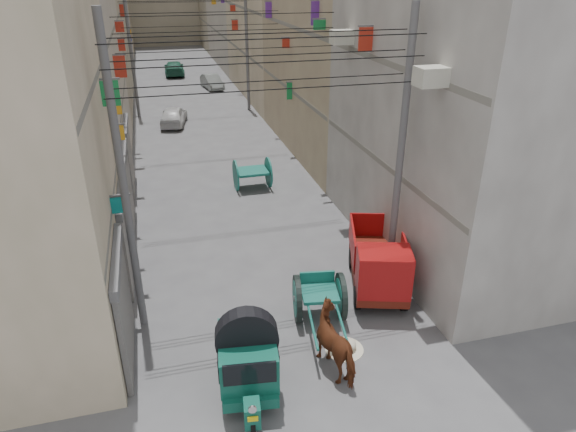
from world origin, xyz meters
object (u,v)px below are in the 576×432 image
object	(u,v)px
distant_car_grey	(212,82)
tonga_cart	(319,297)
second_cart	(252,173)
feed_sack	(344,345)
distant_car_white	(174,116)
horse	(339,342)
mini_truck	(379,268)
auto_rickshaw	(248,357)
distant_car_green	(174,68)

from	to	relation	value
distant_car_grey	tonga_cart	bearing A→B (deg)	-100.66
second_cart	feed_sack	world-z (taller)	second_cart
distant_car_white	distant_car_grey	distance (m)	10.46
horse	distant_car_grey	size ratio (longest dim) A/B	0.54
tonga_cart	mini_truck	distance (m)	2.12
mini_truck	distant_car_white	xyz separation A→B (m)	(-4.62, 19.86, -0.31)
feed_sack	horse	world-z (taller)	horse
second_cart	distant_car_grey	world-z (taller)	second_cart
tonga_cart	distant_car_grey	xyz separation A→B (m)	(0.99, 30.31, -0.13)
tonga_cart	auto_rickshaw	bearing A→B (deg)	-127.65
tonga_cart	distant_car_white	size ratio (longest dim) A/B	0.88
mini_truck	distant_car_white	world-z (taller)	mini_truck
auto_rickshaw	mini_truck	distance (m)	5.25
auto_rickshaw	distant_car_green	xyz separation A→B (m)	(0.87, 39.07, -0.40)
auto_rickshaw	tonga_cart	size ratio (longest dim) A/B	0.83
feed_sack	auto_rickshaw	bearing A→B (deg)	-163.41
distant_car_white	horse	bearing A→B (deg)	107.02
auto_rickshaw	distant_car_green	world-z (taller)	auto_rickshaw
auto_rickshaw	distant_car_white	size ratio (longest dim) A/B	0.73
auto_rickshaw	distant_car_grey	world-z (taller)	auto_rickshaw
distant_car_white	tonga_cart	bearing A→B (deg)	108.08
second_cart	distant_car_grey	bearing A→B (deg)	87.02
tonga_cart	distant_car_grey	size ratio (longest dim) A/B	0.92
tonga_cart	second_cart	size ratio (longest dim) A/B	1.97
feed_sack	distant_car_grey	size ratio (longest dim) A/B	0.19
feed_sack	mini_truck	bearing A→B (deg)	48.88
auto_rickshaw	tonga_cart	world-z (taller)	auto_rickshaw
feed_sack	distant_car_white	distance (m)	22.11
horse	distant_car_grey	distance (m)	32.32
tonga_cart	distant_car_green	xyz separation A→B (m)	(-1.51, 36.85, -0.07)
horse	distant_car_grey	bearing A→B (deg)	-106.31
distant_car_white	distant_car_green	bearing A→B (deg)	-82.95
auto_rickshaw	horse	bearing A→B (deg)	13.03
tonga_cart	horse	xyz separation A→B (m)	(-0.17, -1.99, 0.08)
mini_truck	distant_car_green	distance (m)	36.40
auto_rickshaw	distant_car_grey	bearing A→B (deg)	91.28
mini_truck	distant_car_grey	xyz separation A→B (m)	(-1.03, 29.68, -0.36)
auto_rickshaw	distant_car_white	bearing A→B (deg)	97.75
auto_rickshaw	second_cart	bearing A→B (deg)	85.42
mini_truck	distant_car_white	distance (m)	20.39
second_cart	distant_car_white	bearing A→B (deg)	103.17
second_cart	distant_car_green	xyz separation A→B (m)	(-1.57, 27.37, -0.11)
tonga_cart	feed_sack	size ratio (longest dim) A/B	4.92
auto_rickshaw	distant_car_grey	size ratio (longest dim) A/B	0.76
tonga_cart	feed_sack	distance (m)	1.55
mini_truck	horse	distance (m)	3.42
distant_car_green	mini_truck	bearing A→B (deg)	97.53
feed_sack	distant_car_white	bearing A→B (deg)	97.30
tonga_cart	second_cart	xyz separation A→B (m)	(0.06, 9.48, 0.04)
tonga_cart	distant_car_grey	bearing A→B (deg)	97.57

